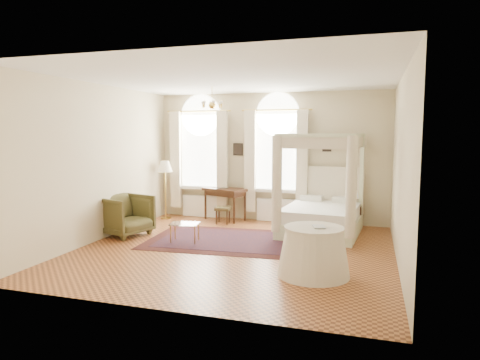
# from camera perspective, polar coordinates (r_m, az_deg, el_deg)

# --- Properties ---
(ground) EXTENTS (6.00, 6.00, 0.00)m
(ground) POSITION_cam_1_polar(r_m,az_deg,el_deg) (8.48, -0.76, -9.30)
(ground) COLOR #A76030
(ground) RESTS_ON ground
(room_walls) EXTENTS (6.00, 6.00, 6.00)m
(room_walls) POSITION_cam_1_polar(r_m,az_deg,el_deg) (8.17, -0.78, 4.20)
(room_walls) COLOR beige
(room_walls) RESTS_ON ground
(window_left) EXTENTS (1.62, 0.27, 3.29)m
(window_left) POSITION_cam_1_polar(r_m,az_deg,el_deg) (11.55, -5.38, 2.35)
(window_left) COLOR white
(window_left) RESTS_ON room_walls
(window_right) EXTENTS (1.62, 0.27, 3.29)m
(window_right) POSITION_cam_1_polar(r_m,az_deg,el_deg) (10.92, 4.86, 2.12)
(window_right) COLOR white
(window_right) RESTS_ON room_walls
(chandelier) EXTENTS (0.51, 0.45, 0.50)m
(chandelier) POSITION_cam_1_polar(r_m,az_deg,el_deg) (9.62, -3.74, 10.03)
(chandelier) COLOR gold
(chandelier) RESTS_ON room_walls
(wall_pictures) EXTENTS (2.54, 0.03, 0.39)m
(wall_pictures) POSITION_cam_1_polar(r_m,az_deg,el_deg) (11.02, 4.41, 4.26)
(wall_pictures) COLOR black
(wall_pictures) RESTS_ON room_walls
(canopy_bed) EXTENTS (1.87, 2.23, 2.27)m
(canopy_bed) POSITION_cam_1_polar(r_m,az_deg,el_deg) (9.86, 10.76, -4.12)
(canopy_bed) COLOR beige
(canopy_bed) RESTS_ON ground
(nightstand) EXTENTS (0.38, 0.35, 0.54)m
(nightstand) POSITION_cam_1_polar(r_m,az_deg,el_deg) (10.67, 14.85, -4.76)
(nightstand) COLOR #361D0E
(nightstand) RESTS_ON ground
(nightstand_lamp) EXTENTS (0.26, 0.26, 0.38)m
(nightstand_lamp) POSITION_cam_1_polar(r_m,az_deg,el_deg) (10.65, 14.91, -1.94)
(nightstand_lamp) COLOR gold
(nightstand_lamp) RESTS_ON nightstand
(writing_desk) EXTENTS (1.25, 0.95, 0.84)m
(writing_desk) POSITION_cam_1_polar(r_m,az_deg,el_deg) (11.19, -2.02, -1.72)
(writing_desk) COLOR #361D0E
(writing_desk) RESTS_ON ground
(laptop) EXTENTS (0.37, 0.29, 0.03)m
(laptop) POSITION_cam_1_polar(r_m,az_deg,el_deg) (11.07, -2.30, -1.11)
(laptop) COLOR black
(laptop) RESTS_ON writing_desk
(stool) EXTENTS (0.40, 0.40, 0.42)m
(stool) POSITION_cam_1_polar(r_m,az_deg,el_deg) (10.81, -2.29, -3.99)
(stool) COLOR #4A3F1F
(stool) RESTS_ON ground
(armchair) EXTENTS (1.23, 1.22, 0.90)m
(armchair) POSITION_cam_1_polar(r_m,az_deg,el_deg) (9.89, -15.05, -4.56)
(armchair) COLOR #423C1C
(armchair) RESTS_ON ground
(coffee_table) EXTENTS (0.65, 0.51, 0.40)m
(coffee_table) POSITION_cam_1_polar(r_m,az_deg,el_deg) (9.06, -7.40, -5.97)
(coffee_table) COLOR white
(coffee_table) RESTS_ON ground
(floor_lamp) EXTENTS (0.40, 0.40, 1.54)m
(floor_lamp) POSITION_cam_1_polar(r_m,az_deg,el_deg) (11.47, -9.98, 1.39)
(floor_lamp) COLOR gold
(floor_lamp) RESTS_ON ground
(oriental_rug) EXTENTS (3.35, 2.51, 0.01)m
(oriental_rug) POSITION_cam_1_polar(r_m,az_deg,el_deg) (9.22, -2.04, -7.98)
(oriental_rug) COLOR #3A120E
(oriental_rug) RESTS_ON ground
(side_table) EXTENTS (1.16, 1.16, 0.79)m
(side_table) POSITION_cam_1_polar(r_m,az_deg,el_deg) (7.04, 9.80, -9.38)
(side_table) COLOR beige
(side_table) RESTS_ON ground
(book) EXTENTS (0.25, 0.30, 0.02)m
(book) POSITION_cam_1_polar(r_m,az_deg,el_deg) (6.90, 9.70, -6.16)
(book) COLOR black
(book) RESTS_ON side_table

